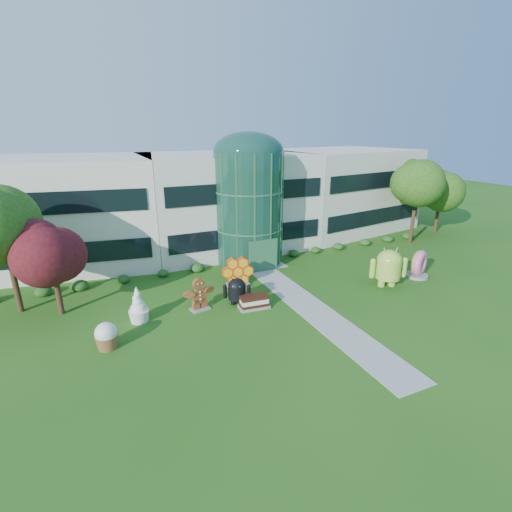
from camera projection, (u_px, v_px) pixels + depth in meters
name	position (u px, v px, depth m)	size (l,w,h in m)	color
ground	(322.00, 317.00, 24.21)	(140.00, 140.00, 0.00)	#215114
building	(226.00, 200.00, 38.18)	(46.00, 15.00, 9.30)	beige
atrium	(249.00, 209.00, 32.94)	(6.00, 6.00, 9.80)	#194738
walkway	(306.00, 304.00, 25.93)	(2.40, 20.00, 0.04)	#9E9E93
tree_red	(54.00, 272.00, 23.62)	(4.00, 4.00, 6.00)	#3F0C14
trees_backdrop	(244.00, 214.00, 34.03)	(52.00, 8.00, 8.40)	#234812
android_green	(389.00, 265.00, 28.37)	(3.05, 2.03, 3.45)	#9ACC41
android_black	(237.00, 289.00, 25.56)	(1.99, 1.33, 2.26)	black
donut	(418.00, 264.00, 30.33)	(2.24, 1.08, 2.33)	#E758A0
gingerbread	(199.00, 294.00, 24.81)	(2.51, 0.97, 2.32)	brown
ice_cream_sandwich	(254.00, 302.00, 25.26)	(2.08, 1.04, 0.93)	black
honeycomb	(238.00, 273.00, 28.81)	(2.63, 0.94, 2.07)	#FFAB19
froyo	(138.00, 305.00, 23.27)	(1.36, 1.36, 2.34)	white
cupcake	(106.00, 336.00, 20.52)	(1.31, 1.31, 1.57)	white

